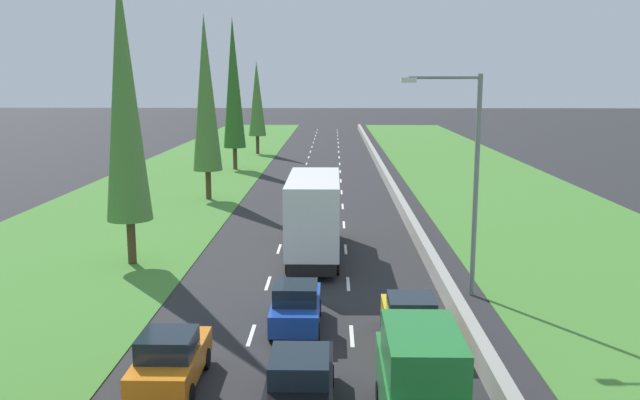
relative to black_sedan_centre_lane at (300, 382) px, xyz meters
The scene contains 16 objects.
ground_plane 44.31m from the black_sedan_centre_lane, 90.28° to the left, with size 300.00×300.00×0.00m, color #28282B.
grass_verge_left 46.14m from the black_sedan_centre_lane, 106.20° to the left, with size 14.00×140.00×0.04m, color #478433.
grass_verge_right 46.51m from the black_sedan_centre_lane, 72.31° to the left, with size 14.00×140.00×0.04m, color #478433.
median_barrier 44.64m from the black_sedan_centre_lane, 82.95° to the left, with size 0.44×120.00×0.85m, color #9E9B93.
lane_markings 44.31m from the black_sedan_centre_lane, 90.28° to the left, with size 3.64×116.00×0.01m.
black_sedan_centre_lane is the anchor object (origin of this frame).
orange_hatchback_left_lane 4.03m from the black_sedan_centre_lane, 160.91° to the left, with size 1.74×3.90×1.72m.
blue_hatchback_centre_lane 6.03m from the black_sedan_centre_lane, 94.22° to the left, with size 1.74×3.90×1.72m.
green_van_right_lane 3.32m from the black_sedan_centre_lane, 21.26° to the right, with size 1.96×4.90×2.82m.
yellow_hatchback_right_lane 5.81m from the black_sedan_centre_lane, 53.45° to the left, with size 1.74×3.90×1.72m.
white_box_truck_centre_lane 15.82m from the black_sedan_centre_lane, 90.26° to the left, with size 2.46×9.40×4.18m.
poplar_tree_second 18.25m from the black_sedan_centre_lane, 121.69° to the left, with size 2.15×2.15×13.92m.
poplar_tree_third 33.68m from the black_sedan_centre_lane, 104.72° to the left, with size 2.14×2.14×13.43m.
poplar_tree_fourth 49.98m from the black_sedan_centre_lane, 100.31° to the left, with size 2.17×2.17×14.75m.
poplar_tree_fifth 63.38m from the black_sedan_centre_lane, 97.45° to the left, with size 2.07×2.07×10.96m.
street_light_mast 12.52m from the black_sedan_centre_lane, 57.72° to the left, with size 3.20×0.28×9.00m.
Camera 1 is at (1.09, -0.91, 8.77)m, focal length 37.39 mm.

